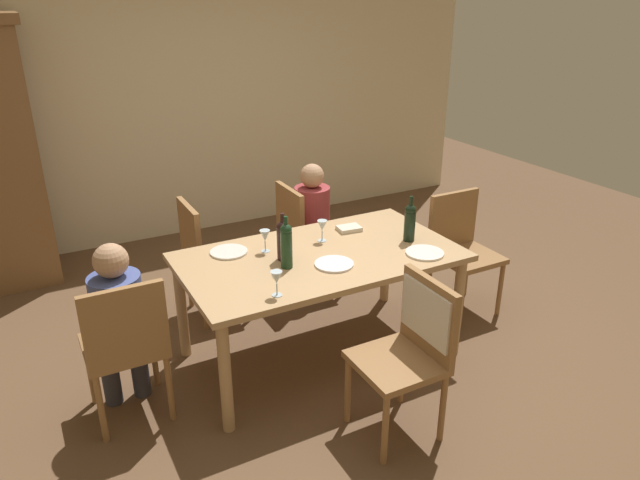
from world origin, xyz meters
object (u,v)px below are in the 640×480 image
(wine_glass_near_left, at_px, (322,226))
(wine_glass_near_right, at_px, (277,278))
(chair_left_end, at_px, (125,342))
(wine_glass_centre, at_px, (265,236))
(chair_right_end, at_px, (461,244))
(chair_far_right, at_px, (303,232))
(wine_bottle_dark_red, at_px, (410,221))
(dinner_plate_host, at_px, (334,264))
(person_woman_host, at_px, (119,317))
(chair_near, at_px, (416,336))
(wine_bottle_short_olive, at_px, (283,239))
(chair_far_left, at_px, (207,251))
(dining_table, at_px, (320,266))
(dinner_plate_guest_right, at_px, (425,253))
(person_man_bearded, at_px, (315,218))
(wine_bottle_tall_green, at_px, (286,244))
(handbag, at_px, (263,289))
(dinner_plate_guest_left, at_px, (229,252))

(wine_glass_near_left, xyz_separation_m, wine_glass_near_right, (-0.59, -0.56, 0.00))
(chair_left_end, relative_size, wine_glass_centre, 6.17)
(chair_right_end, bearing_deg, chair_far_right, -39.54)
(chair_left_end, bearing_deg, wine_bottle_dark_red, 0.00)
(chair_left_end, bearing_deg, dinner_plate_host, -4.38)
(person_woman_host, height_order, wine_glass_centre, person_woman_host)
(chair_near, distance_m, wine_bottle_short_olive, 1.04)
(chair_far_left, relative_size, wine_bottle_dark_red, 2.89)
(dining_table, relative_size, wine_glass_near_left, 12.01)
(wine_bottle_short_olive, distance_m, dinner_plate_guest_right, 0.92)
(chair_far_left, height_order, person_man_bearded, person_man_bearded)
(chair_far_right, bearing_deg, wine_bottle_short_olive, -33.63)
(chair_right_end, relative_size, wine_glass_near_right, 6.17)
(chair_near, bearing_deg, person_woman_host, 57.11)
(chair_left_end, bearing_deg, dining_table, 3.91)
(dining_table, relative_size, wine_bottle_tall_green, 5.35)
(handbag, bearing_deg, wine_bottle_tall_green, -102.91)
(wine_bottle_tall_green, distance_m, dinner_plate_guest_right, 0.92)
(wine_bottle_dark_red, xyz_separation_m, dinner_plate_guest_right, (-0.04, -0.23, -0.13))
(wine_glass_centre, bearing_deg, dining_table, -35.33)
(wine_bottle_tall_green, xyz_separation_m, wine_bottle_short_olive, (0.03, 0.12, -0.01))
(chair_left_end, bearing_deg, chair_far_right, 31.28)
(wine_bottle_dark_red, distance_m, handbag, 1.43)
(chair_left_end, relative_size, chair_near, 1.00)
(dining_table, bearing_deg, chair_left_end, -176.09)
(person_woman_host, distance_m, handbag, 1.58)
(wine_bottle_dark_red, height_order, wine_glass_near_right, wine_bottle_dark_red)
(person_man_bearded, bearing_deg, chair_far_left, -90.00)
(wine_bottle_tall_green, height_order, wine_bottle_short_olive, wine_bottle_tall_green)
(person_man_bearded, bearing_deg, dinner_plate_guest_right, 8.16)
(wine_glass_near_right, bearing_deg, chair_left_end, 160.21)
(wine_glass_centre, bearing_deg, chair_left_end, -163.28)
(chair_left_end, relative_size, wine_glass_near_left, 6.17)
(chair_left_end, relative_size, dinner_plate_guest_left, 3.79)
(wine_bottle_dark_red, bearing_deg, dinner_plate_guest_right, -100.12)
(chair_near, relative_size, handbag, 3.29)
(wine_glass_near_right, xyz_separation_m, handbag, (0.42, 1.25, -0.75))
(chair_far_right, bearing_deg, wine_bottle_dark_red, 18.60)
(person_man_bearded, height_order, wine_bottle_dark_red, person_man_bearded)
(wine_glass_near_left, bearing_deg, person_woman_host, -173.44)
(chair_right_end, relative_size, dinner_plate_guest_right, 3.70)
(chair_left_end, distance_m, chair_near, 1.61)
(chair_left_end, bearing_deg, chair_near, -29.52)
(chair_near, xyz_separation_m, chair_far_left, (-0.61, 1.76, -0.06))
(wine_bottle_short_olive, height_order, wine_glass_centre, wine_bottle_short_olive)
(person_woman_host, xyz_separation_m, wine_bottle_short_olive, (1.03, 0.02, 0.26))
(handbag, bearing_deg, person_man_bearded, 0.00)
(chair_far_left, height_order, wine_bottle_short_olive, wine_bottle_short_olive)
(person_woman_host, relative_size, dinner_plate_host, 4.46)
(wine_bottle_short_olive, xyz_separation_m, dinner_plate_guest_left, (-0.27, 0.26, -0.13))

